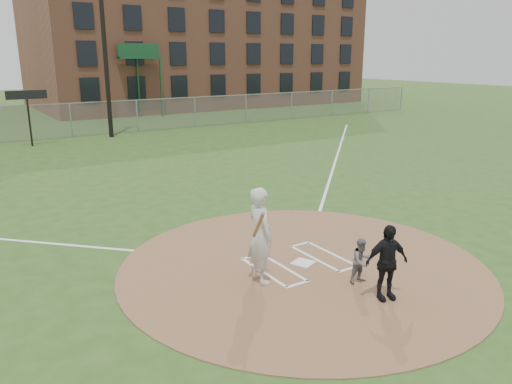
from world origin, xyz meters
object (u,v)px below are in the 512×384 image
home_plate (303,263)px  catcher (361,261)px  batter_at_plate (260,235)px  umpire (387,262)px

home_plate → catcher: catcher is taller
batter_at_plate → home_plate: bearing=9.1°
home_plate → umpire: (0.31, -2.22, 0.75)m
umpire → batter_at_plate: batter_at_plate is taller
home_plate → catcher: (0.43, -1.43, 0.47)m
catcher → batter_at_plate: 2.21m
home_plate → umpire: umpire is taller
home_plate → umpire: bearing=-82.1°
home_plate → batter_at_plate: size_ratio=0.22×
catcher → umpire: (-0.12, -0.79, 0.28)m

